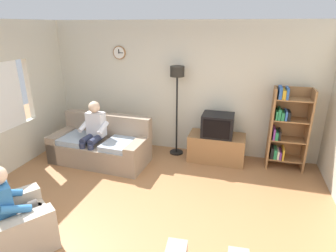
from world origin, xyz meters
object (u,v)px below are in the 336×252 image
object	(u,v)px
couch	(101,146)
armchair_near_window	(9,228)
bookshelf	(286,128)
tv_stand	(216,148)
person_on_couch	(93,130)
person_in_left_armchair	(12,203)
tv	(218,125)
floor_lamp	(177,87)

from	to	relation	value
couch	armchair_near_window	size ratio (longest dim) A/B	1.65
bookshelf	couch	bearing A→B (deg)	-168.17
tv_stand	person_on_couch	bearing A→B (deg)	-161.57
couch	person_in_left_armchair	xyz separation A→B (m)	(0.12, -2.35, 0.29)
armchair_near_window	tv	bearing A→B (deg)	54.76
tv_stand	armchair_near_window	bearing A→B (deg)	-125.02
couch	bookshelf	bearing A→B (deg)	11.83
tv_stand	bookshelf	xyz separation A→B (m)	(1.25, 0.07, 0.53)
couch	tv	distance (m)	2.35
floor_lamp	person_in_left_armchair	size ratio (longest dim) A/B	1.65
armchair_near_window	person_on_couch	bearing A→B (deg)	93.34
bookshelf	person_in_left_armchair	size ratio (longest dim) A/B	1.41
couch	person_in_left_armchair	size ratio (longest dim) A/B	1.73
tv_stand	armchair_near_window	world-z (taller)	armchair_near_window
couch	floor_lamp	distance (m)	1.93
couch	floor_lamp	world-z (taller)	floor_lamp
tv	floor_lamp	size ratio (longest dim) A/B	0.32
floor_lamp	couch	bearing A→B (deg)	-151.17
couch	tv_stand	size ratio (longest dim) A/B	1.77
person_in_left_armchair	floor_lamp	bearing A→B (deg)	68.04
bookshelf	floor_lamp	distance (m)	2.20
floor_lamp	person_on_couch	size ratio (longest dim) A/B	1.49
floor_lamp	person_in_left_armchair	distance (m)	3.45
armchair_near_window	person_on_couch	world-z (taller)	person_on_couch
floor_lamp	tv	bearing A→B (deg)	-8.22
armchair_near_window	person_in_left_armchair	xyz separation A→B (m)	(0.05, 0.07, 0.32)
tv	person_on_couch	distance (m)	2.41
tv	armchair_near_window	world-z (taller)	tv
tv_stand	person_in_left_armchair	world-z (taller)	person_in_left_armchair
floor_lamp	armchair_near_window	xyz separation A→B (m)	(-1.30, -3.18, -1.16)
tv_stand	person_on_couch	world-z (taller)	person_on_couch
couch	tv	bearing A→B (deg)	15.82
tv_stand	floor_lamp	distance (m)	1.46
couch	armchair_near_window	distance (m)	2.43
bookshelf	floor_lamp	world-z (taller)	floor_lamp
armchair_near_window	person_on_couch	size ratio (longest dim) A/B	0.95
tv	floor_lamp	xyz separation A→B (m)	(-0.85, 0.12, 0.69)
tv_stand	tv	xyz separation A→B (m)	(0.00, -0.02, 0.49)
tv_stand	person_on_couch	xyz separation A→B (m)	(-2.29, -0.76, 0.43)
couch	tv_stand	xyz separation A→B (m)	(2.22, 0.65, -0.04)
couch	floor_lamp	xyz separation A→B (m)	(1.37, 0.75, 1.14)
tv	person_on_couch	bearing A→B (deg)	-162.12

